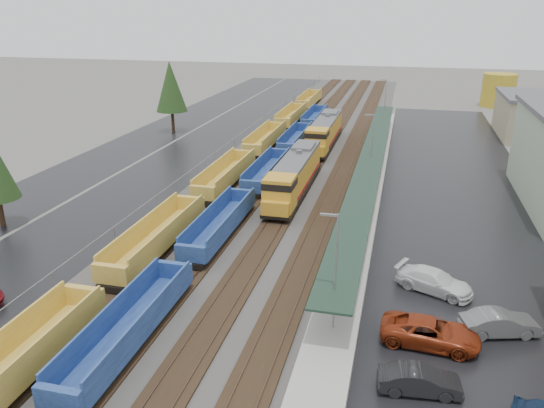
# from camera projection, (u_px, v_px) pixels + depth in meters

# --- Properties ---
(ballast_strip) EXTENTS (20.00, 160.00, 0.08)m
(ballast_strip) POSITION_uv_depth(u_px,v_px,m) (303.00, 157.00, 70.52)
(ballast_strip) COLOR #302D2B
(ballast_strip) RESTS_ON ground
(trackbed) EXTENTS (14.60, 160.00, 0.22)m
(trackbed) POSITION_uv_depth(u_px,v_px,m) (303.00, 156.00, 70.48)
(trackbed) COLOR black
(trackbed) RESTS_ON ground
(west_parking_lot) EXTENTS (10.00, 160.00, 0.02)m
(west_parking_lot) POSITION_uv_depth(u_px,v_px,m) (197.00, 150.00, 73.93)
(west_parking_lot) COLOR black
(west_parking_lot) RESTS_ON ground
(west_road) EXTENTS (9.00, 160.00, 0.02)m
(west_road) POSITION_uv_depth(u_px,v_px,m) (132.00, 146.00, 76.20)
(west_road) COLOR black
(west_road) RESTS_ON ground
(east_commuter_lot) EXTENTS (16.00, 100.00, 0.02)m
(east_commuter_lot) POSITION_uv_depth(u_px,v_px,m) (458.00, 192.00, 57.13)
(east_commuter_lot) COLOR black
(east_commuter_lot) RESTS_ON ground
(station_platform) EXTENTS (3.00, 80.00, 8.00)m
(station_platform) POSITION_uv_depth(u_px,v_px,m) (370.00, 179.00, 59.04)
(station_platform) COLOR #9E9B93
(station_platform) RESTS_ON ground
(chainlink_fence) EXTENTS (0.08, 160.04, 2.02)m
(chainlink_fence) POSITION_uv_depth(u_px,v_px,m) (231.00, 144.00, 70.71)
(chainlink_fence) COLOR gray
(chainlink_fence) RESTS_ON ground
(distant_hills) EXTENTS (301.00, 140.00, 25.20)m
(distant_hills) POSITION_uv_depth(u_px,v_px,m) (497.00, 61.00, 197.42)
(distant_hills) COLOR #4A5B46
(distant_hills) RESTS_ON ground
(tree_west_far) EXTENTS (4.84, 4.84, 11.00)m
(tree_west_far) POSITION_uv_depth(u_px,v_px,m) (171.00, 87.00, 82.36)
(tree_west_far) COLOR #332316
(tree_west_far) RESTS_ON ground
(tree_east) EXTENTS (4.40, 4.40, 10.00)m
(tree_east) POSITION_uv_depth(u_px,v_px,m) (543.00, 122.00, 60.12)
(tree_east) COLOR #332316
(tree_east) RESTS_ON ground
(locomotive_lead) EXTENTS (2.80, 18.45, 4.18)m
(locomotive_lead) POSITION_uv_depth(u_px,v_px,m) (294.00, 176.00, 55.15)
(locomotive_lead) COLOR black
(locomotive_lead) RESTS_ON ground
(locomotive_trail) EXTENTS (2.80, 18.45, 4.18)m
(locomotive_trail) POSITION_uv_depth(u_px,v_px,m) (324.00, 132.00, 74.24)
(locomotive_trail) COLOR black
(locomotive_trail) RESTS_ON ground
(well_string_yellow) EXTENTS (2.67, 119.69, 2.37)m
(well_string_yellow) POSITION_uv_depth(u_px,v_px,m) (226.00, 176.00, 58.71)
(well_string_yellow) COLOR gold
(well_string_yellow) RESTS_ON ground
(well_string_blue) EXTENTS (2.48, 111.18, 2.20)m
(well_string_blue) POSITION_uv_depth(u_px,v_px,m) (220.00, 225.00, 45.66)
(well_string_blue) COLOR navy
(well_string_blue) RESTS_ON ground
(storage_tank) EXTENTS (6.46, 6.46, 6.46)m
(storage_tank) POSITION_uv_depth(u_px,v_px,m) (498.00, 90.00, 105.12)
(storage_tank) COLOR #AC9522
(storage_tank) RESTS_ON ground
(parked_car_east_a) EXTENTS (1.94, 4.40, 1.40)m
(parked_car_east_a) POSITION_uv_depth(u_px,v_px,m) (420.00, 381.00, 27.20)
(parked_car_east_a) COLOR black
(parked_car_east_a) RESTS_ON ground
(parked_car_east_b) EXTENTS (3.08, 5.92, 1.59)m
(parked_car_east_b) POSITION_uv_depth(u_px,v_px,m) (430.00, 332.00, 31.07)
(parked_car_east_b) COLOR maroon
(parked_car_east_b) RESTS_ON ground
(parked_car_east_c) EXTENTS (4.11, 5.78, 1.55)m
(parked_car_east_c) POSITION_uv_depth(u_px,v_px,m) (434.00, 281.00, 36.91)
(parked_car_east_c) COLOR white
(parked_car_east_c) RESTS_ON ground
(parked_car_east_e) EXTENTS (2.91, 4.94, 1.54)m
(parked_car_east_e) POSITION_uv_depth(u_px,v_px,m) (500.00, 323.00, 32.01)
(parked_car_east_e) COLOR #5C5F62
(parked_car_east_e) RESTS_ON ground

